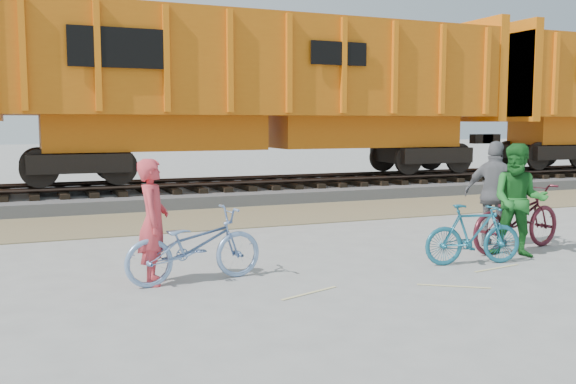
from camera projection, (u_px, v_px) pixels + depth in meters
name	position (u px, v px, depth m)	size (l,w,h in m)	color
ground	(352.00, 272.00, 8.83)	(120.00, 120.00, 0.00)	#9E9E99
gravel_strip	(231.00, 217.00, 13.87)	(120.00, 3.00, 0.02)	#867753
ballast_bed	(191.00, 194.00, 17.07)	(120.00, 4.00, 0.30)	slate
track	(191.00, 182.00, 17.04)	(120.00, 2.60, 0.24)	black
hopper_car_center	(267.00, 88.00, 17.60)	(14.00, 3.13, 4.65)	black
bicycle_blue	(194.00, 245.00, 8.22)	(0.63, 1.82, 0.95)	#7999CB
bicycle_teal	(473.00, 234.00, 9.25)	(0.42, 1.47, 0.88)	#1B637C
bicycle_maroon	(517.00, 218.00, 10.28)	(0.70, 2.02, 1.06)	#4D1721
person_solo	(153.00, 222.00, 8.09)	(0.58, 0.38, 1.60)	#CE3942
person_man	(519.00, 200.00, 9.77)	(0.84, 0.66, 1.74)	#1B6522
person_woman	(495.00, 194.00, 10.57)	(1.03, 0.43, 1.75)	slate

